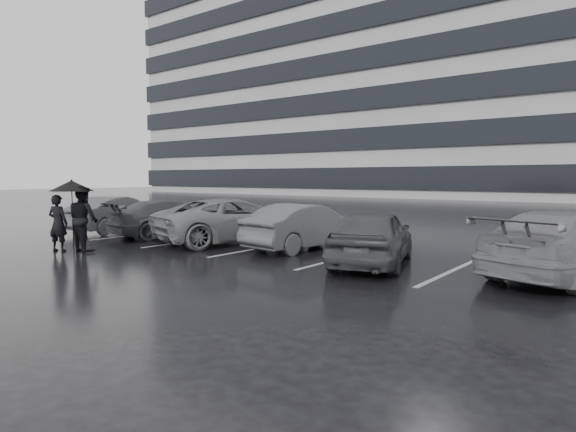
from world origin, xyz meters
The scene contains 12 objects.
ground centered at (0.00, 0.00, 0.00)m, with size 160.00×160.00×0.00m, color black.
office_building centered at (-22.00, 48.00, 14.34)m, with size 61.00×26.00×29.00m.
car_main centered at (1.64, 1.65, 0.68)m, with size 1.60×3.98×1.36m, color black.
car_west_a centered at (-1.09, 2.75, 0.65)m, with size 1.38×3.96×1.30m, color #2C2B2E.
car_west_b centered at (-3.72, 2.56, 0.70)m, with size 2.32×5.03×1.40m, color #4F4F51.
car_west_c centered at (-6.58, 2.38, 0.64)m, with size 1.78×4.38×1.27m, color black.
car_west_d centered at (-9.37, 2.09, 0.67)m, with size 1.42×4.06×1.34m, color #2C2B2E.
car_east centered at (5.55, 2.69, 0.70)m, with size 1.95×4.79×1.39m, color #4F4F51.
pedestrian_left centered at (-6.27, -1.80, 0.79)m, with size 0.58×0.38×1.58m, color black.
pedestrian_right centered at (-5.70, -1.38, 0.92)m, with size 0.89×0.69×1.83m, color black.
umbrella centered at (-6.01, -1.52, 1.83)m, with size 1.18×1.18×2.01m.
stall_stripes centered at (-0.80, 2.50, 0.00)m, with size 19.72×5.00×0.00m.
Camera 1 is at (6.89, -8.48, 2.06)m, focal length 30.00 mm.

